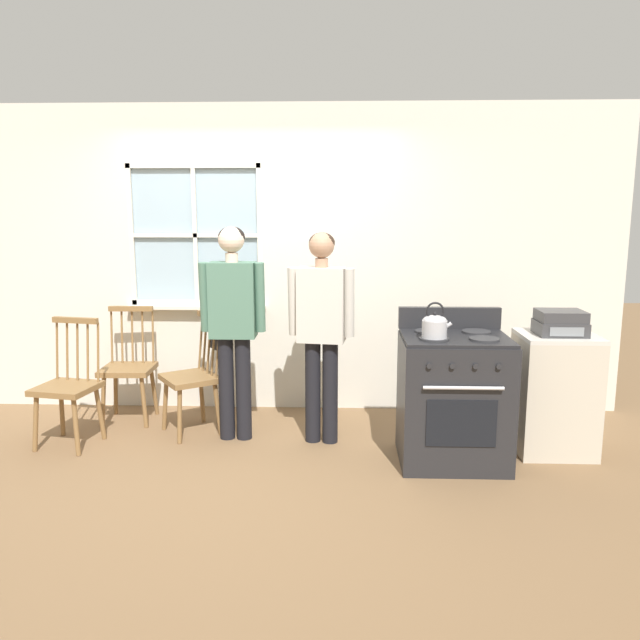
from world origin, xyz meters
name	(u,v)px	position (x,y,z in m)	size (l,w,h in m)	color
ground_plane	(238,468)	(0.00, 0.00, 0.00)	(16.00, 16.00, 0.00)	brown
wall_back	(265,262)	(0.04, 1.40, 1.33)	(6.40, 0.16, 2.70)	silver
chair_by_window	(193,378)	(-0.47, 0.70, 0.45)	(0.57, 0.57, 0.98)	olive
chair_near_wall	(68,388)	(-1.37, 0.40, 0.45)	(0.49, 0.47, 0.98)	olive
chair_center_cluster	(129,369)	(-1.09, 0.97, 0.45)	(0.43, 0.42, 0.98)	olive
person_elderly_left	(233,314)	(-0.11, 0.58, 1.01)	(0.50, 0.22, 1.67)	black
person_teen_center	(321,319)	(0.57, 0.53, 0.97)	(0.52, 0.25, 1.63)	black
stove	(453,398)	(1.53, 0.19, 0.47)	(0.75, 0.68, 1.08)	#232326
kettle	(435,325)	(1.36, 0.06, 1.02)	(0.21, 0.17, 0.25)	#B7B7BC
potted_plant	(221,296)	(-0.35, 1.31, 1.04)	(0.14, 0.14, 0.32)	beige
handbag	(219,333)	(-0.28, 0.84, 0.81)	(0.25, 0.25, 0.31)	black
side_counter	(554,393)	(2.32, 0.40, 0.45)	(0.55, 0.50, 0.90)	beige
stereo	(560,323)	(2.32, 0.38, 0.99)	(0.34, 0.29, 0.18)	#38383A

